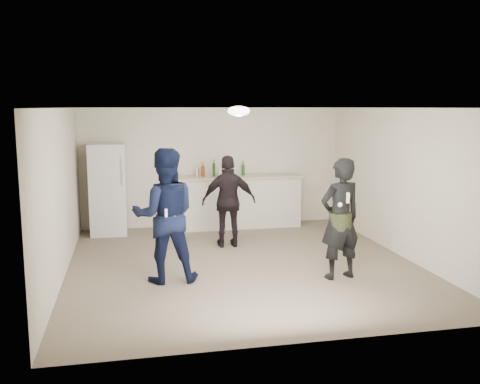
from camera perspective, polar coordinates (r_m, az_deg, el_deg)
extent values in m
plane|color=#6B5B4C|center=(8.73, 0.27, -7.68)|extent=(6.00, 6.00, 0.00)
plane|color=silver|center=(8.36, 0.29, 8.97)|extent=(6.00, 6.00, 0.00)
plane|color=beige|center=(11.38, -2.91, 2.67)|extent=(6.00, 0.00, 6.00)
plane|color=beige|center=(5.61, 6.77, -4.04)|extent=(6.00, 0.00, 6.00)
plane|color=beige|center=(8.32, -18.56, -0.15)|extent=(0.00, 6.00, 6.00)
plane|color=beige|center=(9.42, 16.87, 0.96)|extent=(0.00, 6.00, 6.00)
cube|color=beige|center=(11.24, -0.22, -1.13)|extent=(2.60, 0.56, 1.05)
cube|color=beige|center=(11.16, -0.22, 1.63)|extent=(2.68, 0.64, 0.04)
cube|color=white|center=(10.90, -13.92, 0.28)|extent=(0.70, 0.70, 1.80)
cylinder|color=silver|center=(10.47, -12.54, 2.19)|extent=(0.02, 0.02, 0.60)
ellipsoid|color=white|center=(8.65, -0.14, 8.64)|extent=(0.36, 0.36, 0.16)
cylinder|color=silver|center=(11.12, -4.58, 2.12)|extent=(0.08, 0.08, 0.17)
imported|color=#101A42|center=(7.75, -8.02, -2.50)|extent=(0.97, 0.77, 1.94)
imported|color=black|center=(7.96, 10.64, -2.83)|extent=(0.73, 0.56, 1.79)
cylinder|color=#2F3719|center=(7.97, 10.63, -3.15)|extent=(0.34, 0.34, 0.28)
imported|color=black|center=(9.62, -1.20, -1.01)|extent=(1.00, 0.47, 1.66)
cube|color=white|center=(7.46, -7.89, -2.34)|extent=(0.04, 0.04, 0.15)
sphere|color=silver|center=(7.52, -6.98, -2.78)|extent=(0.07, 0.07, 0.07)
cube|color=white|center=(7.67, 11.43, -0.61)|extent=(0.04, 0.04, 0.15)
sphere|color=silver|center=(7.67, 10.63, -1.34)|extent=(0.07, 0.07, 0.07)
cylinder|color=#113E13|center=(11.05, -2.80, 2.37)|extent=(0.06, 0.06, 0.28)
cylinder|color=#144112|center=(11.23, 0.33, 2.36)|extent=(0.07, 0.07, 0.23)
cylinder|color=brown|center=(11.13, -1.18, 2.32)|extent=(0.07, 0.07, 0.24)
cylinder|color=silver|center=(11.06, -2.17, 2.11)|extent=(0.07, 0.07, 0.17)
cylinder|color=brown|center=(11.06, -3.98, 2.22)|extent=(0.08, 0.08, 0.22)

